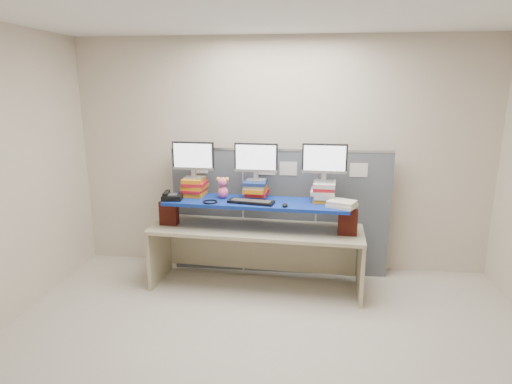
# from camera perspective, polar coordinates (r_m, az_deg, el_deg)

# --- Properties ---
(room) EXTENTS (5.00, 4.00, 2.80)m
(room) POSITION_cam_1_polar(r_m,az_deg,el_deg) (3.24, 1.25, -0.89)
(room) COLOR beige
(room) RESTS_ON ground
(cubicle_partition) EXTENTS (2.60, 0.06, 1.53)m
(cubicle_partition) POSITION_cam_1_polar(r_m,az_deg,el_deg) (5.12, 3.11, -2.61)
(cubicle_partition) COLOR #4B5058
(cubicle_partition) RESTS_ON ground
(desk) EXTENTS (2.37, 0.81, 0.71)m
(desk) POSITION_cam_1_polar(r_m,az_deg,el_deg) (4.78, 0.00, -6.41)
(desk) COLOR tan
(desk) RESTS_ON ground
(brick_pier_left) EXTENTS (0.20, 0.12, 0.27)m
(brick_pier_left) POSITION_cam_1_polar(r_m,az_deg,el_deg) (4.90, -11.51, -2.74)
(brick_pier_left) COLOR maroon
(brick_pier_left) RESTS_ON desk
(brick_pier_right) EXTENTS (0.20, 0.12, 0.27)m
(brick_pier_right) POSITION_cam_1_polar(r_m,az_deg,el_deg) (4.58, 12.12, -3.96)
(brick_pier_right) COLOR maroon
(brick_pier_right) RESTS_ON desk
(blue_board) EXTENTS (2.01, 0.61, 0.04)m
(blue_board) POSITION_cam_1_polar(r_m,az_deg,el_deg) (4.64, 0.00, -1.41)
(blue_board) COLOR #0B086A
(blue_board) RESTS_ON brick_pier_left
(book_stack_left) EXTENTS (0.27, 0.32, 0.20)m
(book_stack_left) POSITION_cam_1_polar(r_m,az_deg,el_deg) (4.91, -8.17, 0.71)
(book_stack_left) COLOR #C17612
(book_stack_left) RESTS_ON blue_board
(book_stack_center) EXTENTS (0.27, 0.33, 0.20)m
(book_stack_center) POSITION_cam_1_polar(r_m,az_deg,el_deg) (4.73, -0.01, 0.37)
(book_stack_center) COLOR navy
(book_stack_center) RESTS_ON blue_board
(book_stack_right) EXTENTS (0.28, 0.30, 0.21)m
(book_stack_right) POSITION_cam_1_polar(r_m,az_deg,el_deg) (4.67, 8.98, 0.05)
(book_stack_right) COLOR #C17612
(book_stack_right) RESTS_ON blue_board
(monitor_left) EXTENTS (0.48, 0.14, 0.41)m
(monitor_left) POSITION_cam_1_polar(r_m,az_deg,el_deg) (4.83, -8.37, 4.54)
(monitor_left) COLOR #999A9E
(monitor_left) RESTS_ON book_stack_left
(monitor_center) EXTENTS (0.48, 0.14, 0.41)m
(monitor_center) POSITION_cam_1_polar(r_m,az_deg,el_deg) (4.66, 0.00, 4.35)
(monitor_center) COLOR #999A9E
(monitor_center) RESTS_ON book_stack_center
(monitor_right) EXTENTS (0.48, 0.14, 0.41)m
(monitor_right) POSITION_cam_1_polar(r_m,az_deg,el_deg) (4.59, 9.12, 4.17)
(monitor_right) COLOR #999A9E
(monitor_right) RESTS_ON book_stack_right
(keyboard) EXTENTS (0.51, 0.25, 0.03)m
(keyboard) POSITION_cam_1_polar(r_m,az_deg,el_deg) (4.55, -0.65, -1.31)
(keyboard) COLOR black
(keyboard) RESTS_ON blue_board
(mouse) EXTENTS (0.07, 0.11, 0.03)m
(mouse) POSITION_cam_1_polar(r_m,az_deg,el_deg) (4.43, 3.88, -1.75)
(mouse) COLOR black
(mouse) RESTS_ON blue_board
(desk_phone) EXTENTS (0.23, 0.22, 0.09)m
(desk_phone) POSITION_cam_1_polar(r_m,az_deg,el_deg) (4.78, -11.18, -0.61)
(desk_phone) COLOR black
(desk_phone) RESTS_ON blue_board
(headset) EXTENTS (0.20, 0.20, 0.02)m
(headset) POSITION_cam_1_polar(r_m,az_deg,el_deg) (4.60, -6.12, -1.30)
(headset) COLOR black
(headset) RESTS_ON blue_board
(plush_toy) EXTENTS (0.14, 0.10, 0.24)m
(plush_toy) POSITION_cam_1_polar(r_m,az_deg,el_deg) (4.74, -4.44, 0.61)
(plush_toy) COLOR #EC598A
(plush_toy) RESTS_ON blue_board
(binder_stack) EXTENTS (0.34, 0.31, 0.07)m
(binder_stack) POSITION_cam_1_polar(r_m,az_deg,el_deg) (4.49, 11.39, -1.56)
(binder_stack) COLOR beige
(binder_stack) RESTS_ON blue_board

